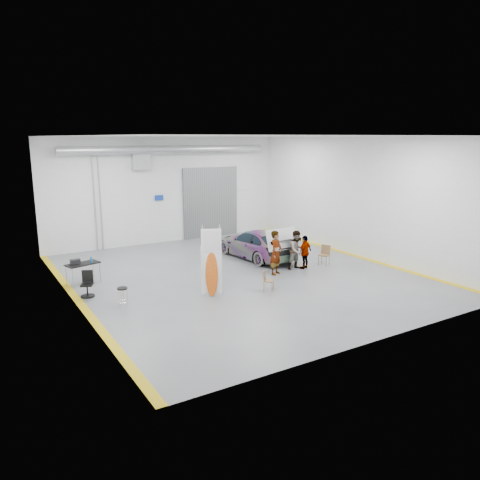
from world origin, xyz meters
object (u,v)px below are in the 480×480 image
person_a (276,253)px  person_c (305,252)px  shop_stool (123,298)px  office_chair (87,286)px  surfboard_display (214,267)px  folding_chair_near (268,285)px  sedan_car (256,244)px  person_b (297,250)px  work_table (81,264)px  folding_chair_far (324,259)px

person_a → person_c: person_a is taller
shop_stool → office_chair: 2.07m
surfboard_display → folding_chair_near: (2.12, -0.58, -0.87)m
sedan_car → folding_chair_near: (-2.41, -4.64, -0.46)m
person_a → person_b: (1.30, 0.18, -0.08)m
surfboard_display → work_table: surfboard_display is taller
surfboard_display → office_chair: surfboard_display is taller
person_a → person_c: bearing=-27.3°
folding_chair_far → office_chair: bearing=-124.7°
work_table → sedan_car: bearing=-1.5°
folding_chair_near → work_table: (-6.08, 4.85, 0.59)m
surfboard_display → shop_stool: 3.52m
shop_stool → work_table: size_ratio=0.51×
shop_stool → person_a: bearing=4.8°
surfboard_display → office_chair: (-4.19, 2.45, -0.69)m
person_c → surfboard_display: surfboard_display is taller
folding_chair_near → shop_stool: 5.63m
person_b → surfboard_display: 5.17m
work_table → shop_stool: bearing=-81.3°
person_b → office_chair: (-9.19, 1.14, -0.47)m
person_b → person_c: person_b is taller
folding_chair_near → folding_chair_far: size_ratio=0.86×
sedan_car → person_b: 2.79m
sedan_car → surfboard_display: bearing=37.7°
person_a → shop_stool: (-7.09, -0.59, -0.61)m
sedan_car → person_b: bearing=95.6°
person_b → surfboard_display: size_ratio=0.65×
folding_chair_near → person_b: bearing=-13.1°
folding_chair_near → work_table: 7.80m
person_b → surfboard_display: bearing=-164.8°
person_b → folding_chair_far: size_ratio=1.93×
folding_chair_near → shop_stool: size_ratio=1.08×
person_a → person_c: size_ratio=1.25×
folding_chair_far → work_table: 10.97m
sedan_car → shop_stool: size_ratio=6.53×
person_a → folding_chair_far: bearing=-27.6°
person_a → folding_chair_far: (2.85, 0.07, -0.69)m
folding_chair_far → shop_stool: bearing=-114.2°
sedan_car → folding_chair_far: size_ratio=5.21×
sedan_car → person_a: (-0.83, -2.92, 0.28)m
folding_chair_far → sedan_car: bearing=-172.7°
person_c → surfboard_display: bearing=-4.5°
person_b → surfboard_display: (-5.00, -1.31, 0.22)m
work_table → person_b: bearing=-18.3°
person_b → office_chair: bearing=173.4°
folding_chair_near → work_table: bearing=95.1°
shop_stool → work_table: (-0.57, 3.73, 0.47)m
folding_chair_near → office_chair: office_chair is taller
person_b → person_c: bearing=-18.2°
person_b → folding_chair_far: 1.67m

